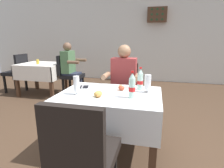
# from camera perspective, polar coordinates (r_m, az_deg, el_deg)

# --- Properties ---
(ground_plane) EXTENTS (11.00, 11.00, 0.00)m
(ground_plane) POSITION_cam_1_polar(r_m,az_deg,el_deg) (2.36, -0.35, -20.58)
(ground_plane) COLOR #473323
(back_wall) EXTENTS (11.00, 0.12, 2.90)m
(back_wall) POSITION_cam_1_polar(r_m,az_deg,el_deg) (5.95, 9.31, 15.07)
(back_wall) COLOR silver
(back_wall) RESTS_ON ground
(main_dining_table) EXTENTS (1.11, 0.81, 0.76)m
(main_dining_table) POSITION_cam_1_polar(r_m,az_deg,el_deg) (2.05, -0.66, -7.74)
(main_dining_table) COLOR white
(main_dining_table) RESTS_ON ground
(chair_far_diner_seat) EXTENTS (0.44, 0.50, 0.97)m
(chair_far_diner_seat) POSITION_cam_1_polar(r_m,az_deg,el_deg) (2.79, 3.34, -2.23)
(chair_far_diner_seat) COLOR black
(chair_far_diner_seat) RESTS_ON ground
(chair_near_camera_side) EXTENTS (0.44, 0.50, 0.97)m
(chair_near_camera_side) POSITION_cam_1_polar(r_m,az_deg,el_deg) (1.39, -9.27, -20.70)
(chair_near_camera_side) COLOR black
(chair_near_camera_side) RESTS_ON ground
(seated_diner_far) EXTENTS (0.50, 0.46, 1.26)m
(seated_diner_far) POSITION_cam_1_polar(r_m,az_deg,el_deg) (2.64, 3.54, 0.34)
(seated_diner_far) COLOR #282D42
(seated_diner_far) RESTS_ON ground
(plate_near_camera) EXTENTS (0.22, 0.22, 0.07)m
(plate_near_camera) POSITION_cam_1_polar(r_m,az_deg,el_deg) (1.84, -4.26, -3.55)
(plate_near_camera) COLOR white
(plate_near_camera) RESTS_ON main_dining_table
(plate_far_diner) EXTENTS (0.24, 0.24, 0.07)m
(plate_far_diner) POSITION_cam_1_polar(r_m,az_deg,el_deg) (2.10, 2.49, -1.49)
(plate_far_diner) COLOR white
(plate_far_diner) RESTS_ON main_dining_table
(beer_glass_left) EXTENTS (0.07, 0.07, 0.20)m
(beer_glass_left) POSITION_cam_1_polar(r_m,az_deg,el_deg) (2.02, 11.21, 0.16)
(beer_glass_left) COLOR white
(beer_glass_left) RESTS_ON main_dining_table
(beer_glass_middle) EXTENTS (0.07, 0.07, 0.20)m
(beer_glass_middle) POSITION_cam_1_polar(r_m,az_deg,el_deg) (1.95, -11.18, -0.38)
(beer_glass_middle) COLOR white
(beer_glass_middle) RESTS_ON main_dining_table
(cola_bottle_primary) EXTENTS (0.07, 0.07, 0.27)m
(cola_bottle_primary) POSITION_cam_1_polar(r_m,az_deg,el_deg) (2.12, 8.92, 1.30)
(cola_bottle_primary) COLOR silver
(cola_bottle_primary) RESTS_ON main_dining_table
(cola_bottle_secondary) EXTENTS (0.07, 0.07, 0.28)m
(cola_bottle_secondary) POSITION_cam_1_polar(r_m,az_deg,el_deg) (1.81, 6.36, -0.71)
(cola_bottle_secondary) COLOR silver
(cola_bottle_secondary) RESTS_ON main_dining_table
(napkin_cutlery_set) EXTENTS (0.20, 0.20, 0.01)m
(napkin_cutlery_set) POSITION_cam_1_polar(r_m,az_deg,el_deg) (2.26, -9.70, -0.87)
(napkin_cutlery_set) COLOR black
(napkin_cutlery_set) RESTS_ON main_dining_table
(background_dining_table) EXTENTS (1.01, 0.82, 0.76)m
(background_dining_table) POSITION_cam_1_polar(r_m,az_deg,el_deg) (4.70, -21.25, 3.83)
(background_dining_table) COLOR white
(background_dining_table) RESTS_ON ground
(background_chair_left) EXTENTS (0.50, 0.44, 0.97)m
(background_chair_left) POSITION_cam_1_polar(r_m,az_deg,el_deg) (5.14, -27.81, 3.74)
(background_chair_left) COLOR black
(background_chair_left) RESTS_ON ground
(background_chair_right) EXTENTS (0.50, 0.44, 0.97)m
(background_chair_right) POSITION_cam_1_polar(r_m,az_deg,el_deg) (4.34, -13.43, 3.35)
(background_chair_right) COLOR black
(background_chair_right) RESTS_ON ground
(background_patron) EXTENTS (0.46, 0.50, 1.26)m
(background_patron) POSITION_cam_1_polar(r_m,az_deg,el_deg) (4.29, -12.96, 5.39)
(background_patron) COLOR #282D42
(background_patron) RESTS_ON ground
(background_table_tumbler) EXTENTS (0.06, 0.06, 0.11)m
(background_table_tumbler) POSITION_cam_1_polar(r_m,az_deg,el_deg) (4.59, -22.46, 6.52)
(background_table_tumbler) COLOR gold
(background_table_tumbler) RESTS_ON background_dining_table
(wall_bottle_rack) EXTENTS (0.56, 0.21, 0.42)m
(wall_bottle_rack) POSITION_cam_1_polar(r_m,az_deg,el_deg) (5.80, 14.09, 20.51)
(wall_bottle_rack) COLOR #472D1E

